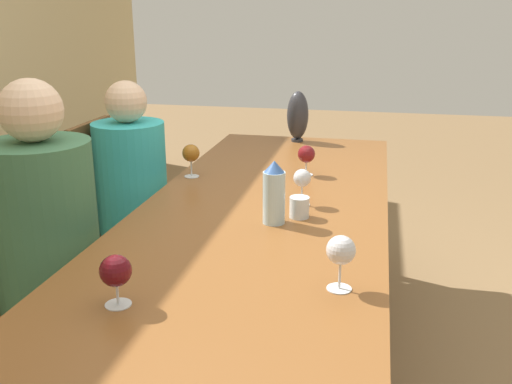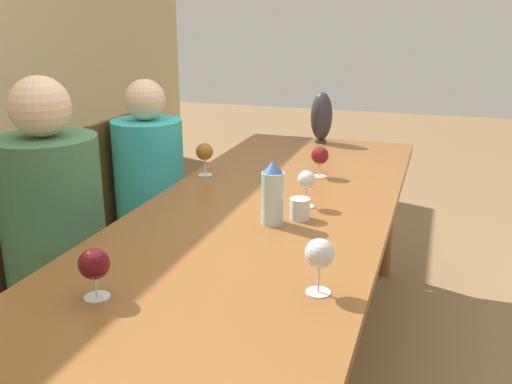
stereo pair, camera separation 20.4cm
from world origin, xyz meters
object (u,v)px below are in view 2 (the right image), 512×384
at_px(water_bottle, 273,194).
at_px(chair_near, 43,274).
at_px(wine_glass_4, 320,156).
at_px(person_near, 58,238).
at_px(vase, 322,117).
at_px(wine_glass_3, 94,265).
at_px(wine_glass_1, 306,181).
at_px(water_tumbler, 300,209).
at_px(wine_glass_0, 319,254).
at_px(wine_glass_2, 204,152).
at_px(person_far, 153,191).
at_px(chair_far, 138,212).

xyz_separation_m(water_bottle, chair_near, (-0.15, 0.89, -0.37)).
xyz_separation_m(wine_glass_4, person_near, (-0.79, 0.83, -0.19)).
relative_size(vase, wine_glass_3, 2.09).
xyz_separation_m(water_bottle, wine_glass_4, (0.64, -0.03, -0.01)).
relative_size(wine_glass_3, chair_near, 0.14).
bearing_deg(wine_glass_1, water_tumbler, -175.86).
bearing_deg(person_near, water_bottle, -79.09).
distance_m(water_bottle, wine_glass_0, 0.53).
bearing_deg(wine_glass_1, vase, 9.08).
xyz_separation_m(wine_glass_0, wine_glass_1, (0.68, 0.19, -0.01)).
distance_m(water_bottle, wine_glass_1, 0.23).
bearing_deg(wine_glass_0, water_bottle, 29.92).
bearing_deg(wine_glass_2, water_bottle, -136.74).
relative_size(wine_glass_0, person_far, 0.13).
height_order(water_bottle, person_near, person_near).
bearing_deg(wine_glass_2, vase, -23.72).
height_order(wine_glass_3, person_near, person_near).
relative_size(wine_glass_1, wine_glass_4, 1.04).
height_order(water_tumbler, person_far, person_far).
bearing_deg(chair_near, water_tumbler, -76.69).
bearing_deg(wine_glass_4, water_bottle, 177.08).
relative_size(water_bottle, water_tumbler, 2.97).
height_order(wine_glass_0, person_far, person_far).
distance_m(chair_far, person_near, 0.77).
height_order(water_bottle, wine_glass_4, water_bottle).
relative_size(wine_glass_4, person_far, 0.12).
bearing_deg(chair_far, vase, -46.78).
xyz_separation_m(water_tumbler, wine_glass_0, (-0.54, -0.18, 0.07)).
bearing_deg(chair_near, wine_glass_4, -49.35).
height_order(water_bottle, wine_glass_1, water_bottle).
xyz_separation_m(vase, person_far, (-0.73, 0.69, -0.29)).
height_order(water_bottle, wine_glass_3, water_bottle).
relative_size(water_bottle, chair_near, 0.23).
bearing_deg(vase, chair_near, 152.19).
relative_size(water_bottle, wine_glass_2, 1.53).
bearing_deg(vase, wine_glass_1, -170.92).
xyz_separation_m(water_bottle, wine_glass_1, (0.21, -0.07, -0.01)).
height_order(person_near, person_far, person_near).
relative_size(chair_near, person_near, 0.77).
bearing_deg(chair_near, wine_glass_0, -104.90).
bearing_deg(vase, water_tumbler, -171.47).
height_order(wine_glass_1, wine_glass_3, wine_glass_1).
height_order(water_bottle, chair_far, water_bottle).
xyz_separation_m(wine_glass_1, wine_glass_2, (0.29, 0.54, 0.00)).
bearing_deg(chair_near, wine_glass_3, -130.29).
relative_size(water_tumbler, wine_glass_3, 0.56).
bearing_deg(person_far, water_tumbler, -120.55).
xyz_separation_m(water_tumbler, person_near, (-0.23, 0.88, -0.13)).
bearing_deg(chair_far, wine_glass_0, -132.41).
bearing_deg(chair_near, person_far, -7.03).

